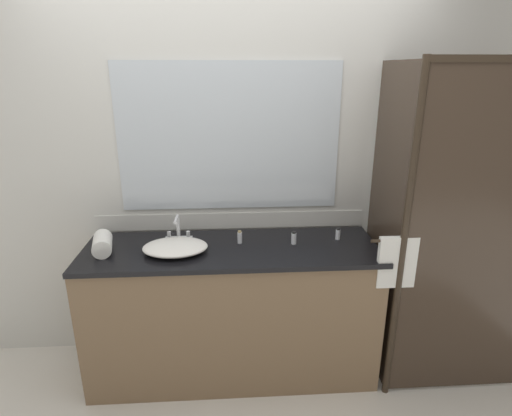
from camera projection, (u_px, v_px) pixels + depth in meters
ground_plane at (234, 368)px, 2.80m from camera, size 8.00×8.00×0.00m
wall_back_with_mirror at (230, 169)px, 2.71m from camera, size 4.40×0.06×2.60m
vanity_cabinet at (233, 310)px, 2.67m from camera, size 1.80×0.58×0.90m
shower_enclosure at (453, 235)px, 2.38m from camera, size 1.20×0.59×2.00m
sink_basin at (175, 247)px, 2.44m from camera, size 0.38×0.29×0.06m
faucet at (178, 232)px, 2.59m from camera, size 0.17×0.15×0.17m
amenity_bottle_body_wash at (294, 238)px, 2.55m from camera, size 0.03×0.03×0.08m
amenity_bottle_lotion at (240, 237)px, 2.56m from camera, size 0.03×0.03×0.08m
amenity_bottle_conditioner at (338, 234)px, 2.62m from camera, size 0.03×0.03×0.08m
rolled_towel_near_edge at (102, 244)px, 2.43m from camera, size 0.16×0.23×0.11m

